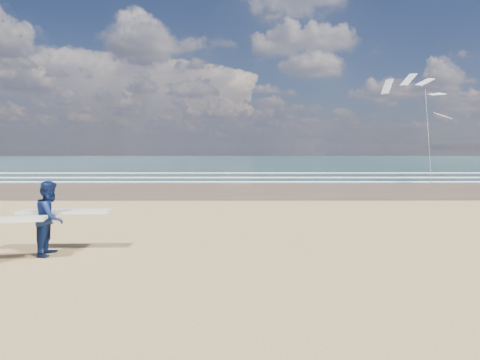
{
  "coord_description": "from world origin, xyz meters",
  "views": [
    {
      "loc": [
        4.34,
        -8.51,
        2.56
      ],
      "look_at": [
        4.39,
        6.0,
        1.46
      ],
      "focal_mm": 32.0,
      "sensor_mm": 36.0,
      "label": 1
    }
  ],
  "objects": [
    {
      "name": "kite_1",
      "position": [
        18.99,
        24.86,
        5.08
      ],
      "size": [
        6.03,
        4.76,
        9.0
      ],
      "color": "slate",
      "rests_on": "ground"
    },
    {
      "name": "ocean",
      "position": [
        20.0,
        72.0,
        0.01
      ],
      "size": [
        220.0,
        100.0,
        0.02
      ],
      "primitive_type": "cube",
      "color": "#1C3B3D",
      "rests_on": "ground"
    },
    {
      "name": "foam_breakers",
      "position": [
        20.0,
        28.1,
        0.05
      ],
      "size": [
        220.0,
        11.7,
        0.05
      ],
      "color": "white",
      "rests_on": "ground"
    },
    {
      "name": "surfer_far",
      "position": [
        -0.15,
        1.65,
        0.89
      ],
      "size": [
        2.21,
        1.08,
        1.78
      ],
      "color": "#0C1A46",
      "rests_on": "ground"
    }
  ]
}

